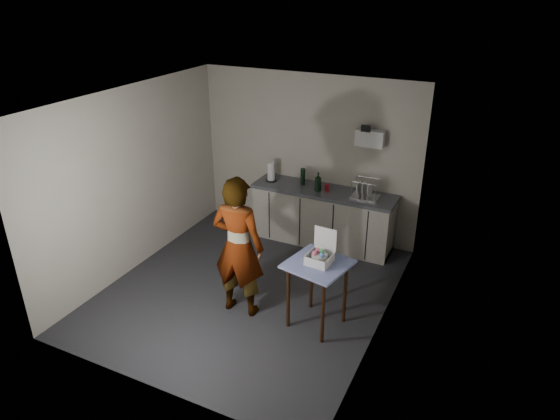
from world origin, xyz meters
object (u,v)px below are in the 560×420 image
at_px(side_table, 318,271).
at_px(dark_bottle, 303,177).
at_px(soda_can, 327,188).
at_px(paper_towel, 271,172).
at_px(standing_man, 238,247).
at_px(kitchen_counter, 323,218).
at_px(dish_rack, 365,193).
at_px(bakery_box, 320,255).
at_px(soap_bottle, 318,182).

xyz_separation_m(side_table, dark_bottle, (-1.08, 2.05, 0.29)).
height_order(soda_can, paper_towel, paper_towel).
bearing_deg(standing_man, paper_towel, -77.61).
bearing_deg(dark_bottle, kitchen_counter, -9.80).
distance_m(side_table, standing_man, 1.01).
bearing_deg(paper_towel, dish_rack, 0.15).
bearing_deg(dish_rack, standing_man, -113.73).
bearing_deg(standing_man, dark_bottle, -91.25).
distance_m(kitchen_counter, dish_rack, 0.85).
height_order(kitchen_counter, dish_rack, dish_rack).
bearing_deg(standing_man, dish_rack, -117.46).
bearing_deg(bakery_box, kitchen_counter, 113.87).
relative_size(kitchen_counter, paper_towel, 7.15).
bearing_deg(dark_bottle, standing_man, -87.52).
height_order(kitchen_counter, paper_towel, paper_towel).
bearing_deg(paper_towel, kitchen_counter, 0.72).
height_order(kitchen_counter, side_table, kitchen_counter).
relative_size(soap_bottle, paper_towel, 0.94).
height_order(side_table, dish_rack, dish_rack).
xyz_separation_m(standing_man, dish_rack, (0.93, 2.12, 0.06)).
bearing_deg(kitchen_counter, dish_rack, -0.65).
relative_size(soda_can, bakery_box, 0.29).
height_order(soda_can, bakery_box, bakery_box).
distance_m(side_table, bakery_box, 0.20).
bearing_deg(bakery_box, soap_bottle, 116.51).
bearing_deg(side_table, soap_bottle, 123.74).
relative_size(kitchen_counter, soda_can, 19.63).
relative_size(side_table, paper_towel, 2.76).
xyz_separation_m(dark_bottle, dish_rack, (1.03, -0.07, -0.07)).
xyz_separation_m(standing_man, soap_bottle, (0.21, 2.05, 0.15)).
height_order(side_table, standing_man, standing_man).
height_order(standing_man, soap_bottle, standing_man).
bearing_deg(soap_bottle, dark_bottle, 155.23).
xyz_separation_m(soap_bottle, dish_rack, (0.72, 0.07, -0.08)).
height_order(dish_rack, bakery_box, bakery_box).
distance_m(soap_bottle, paper_towel, 0.83).
bearing_deg(kitchen_counter, side_table, -70.71).
relative_size(dark_bottle, dish_rack, 0.65).
bearing_deg(dish_rack, bakery_box, -88.21).
bearing_deg(soda_can, kitchen_counter, 156.30).
distance_m(standing_man, paper_towel, 2.21).
bearing_deg(dark_bottle, soda_can, -11.70).
relative_size(kitchen_counter, dark_bottle, 8.58).
relative_size(side_table, bakery_box, 2.21).
distance_m(kitchen_counter, soda_can, 0.54).
relative_size(side_table, dark_bottle, 3.31).
height_order(side_table, dark_bottle, dark_bottle).
xyz_separation_m(soda_can, dark_bottle, (-0.44, 0.09, 0.07)).
relative_size(side_table, soap_bottle, 2.94).
bearing_deg(soda_can, standing_man, -99.26).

